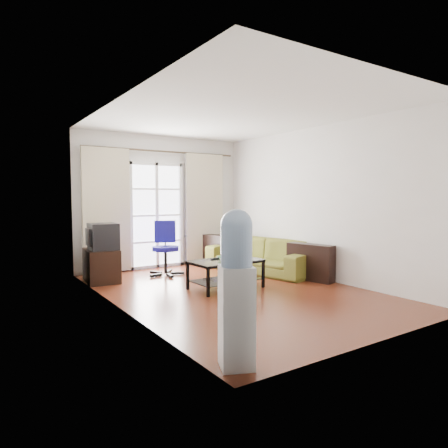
{
  "coord_description": "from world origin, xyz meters",
  "views": [
    {
      "loc": [
        -3.5,
        -5.02,
        1.47
      ],
      "look_at": [
        0.05,
        0.35,
        1.02
      ],
      "focal_mm": 32.0,
      "sensor_mm": 36.0,
      "label": 1
    }
  ],
  "objects_px": {
    "tv_stand": "(101,265)",
    "sofa": "(260,255)",
    "crt_tv": "(102,237)",
    "task_chair": "(166,259)",
    "coffee_table": "(226,270)",
    "water_cooler": "(237,285)"
  },
  "relations": [
    {
      "from": "tv_stand",
      "to": "water_cooler",
      "type": "height_order",
      "value": "water_cooler"
    },
    {
      "from": "sofa",
      "to": "coffee_table",
      "type": "height_order",
      "value": "sofa"
    },
    {
      "from": "coffee_table",
      "to": "crt_tv",
      "type": "height_order",
      "value": "crt_tv"
    },
    {
      "from": "coffee_table",
      "to": "task_chair",
      "type": "relative_size",
      "value": 1.14
    },
    {
      "from": "sofa",
      "to": "tv_stand",
      "type": "relative_size",
      "value": 3.06
    },
    {
      "from": "water_cooler",
      "to": "tv_stand",
      "type": "bearing_deg",
      "value": 112.41
    },
    {
      "from": "sofa",
      "to": "coffee_table",
      "type": "xyz_separation_m",
      "value": [
        -1.34,
        -0.79,
        -0.03
      ]
    },
    {
      "from": "sofa",
      "to": "coffee_table",
      "type": "distance_m",
      "value": 1.55
    },
    {
      "from": "water_cooler",
      "to": "crt_tv",
      "type": "bearing_deg",
      "value": 112.38
    },
    {
      "from": "sofa",
      "to": "water_cooler",
      "type": "bearing_deg",
      "value": -53.93
    },
    {
      "from": "crt_tv",
      "to": "task_chair",
      "type": "xyz_separation_m",
      "value": [
        1.17,
        -0.01,
        -0.49
      ]
    },
    {
      "from": "coffee_table",
      "to": "water_cooler",
      "type": "bearing_deg",
      "value": -121.98
    },
    {
      "from": "tv_stand",
      "to": "sofa",
      "type": "bearing_deg",
      "value": -10.65
    },
    {
      "from": "water_cooler",
      "to": "sofa",
      "type": "bearing_deg",
      "value": 71.81
    },
    {
      "from": "crt_tv",
      "to": "water_cooler",
      "type": "bearing_deg",
      "value": -87.32
    },
    {
      "from": "crt_tv",
      "to": "task_chair",
      "type": "height_order",
      "value": "same"
    },
    {
      "from": "coffee_table",
      "to": "tv_stand",
      "type": "xyz_separation_m",
      "value": [
        -1.5,
        1.62,
        -0.01
      ]
    },
    {
      "from": "task_chair",
      "to": "water_cooler",
      "type": "bearing_deg",
      "value": -83.24
    },
    {
      "from": "water_cooler",
      "to": "coffee_table",
      "type": "bearing_deg",
      "value": 81.19
    },
    {
      "from": "coffee_table",
      "to": "water_cooler",
      "type": "height_order",
      "value": "water_cooler"
    },
    {
      "from": "coffee_table",
      "to": "water_cooler",
      "type": "xyz_separation_m",
      "value": [
        -1.55,
        -2.49,
        0.42
      ]
    },
    {
      "from": "coffee_table",
      "to": "crt_tv",
      "type": "distance_m",
      "value": 2.21
    }
  ]
}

